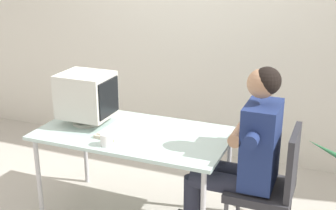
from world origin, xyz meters
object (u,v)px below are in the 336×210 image
at_px(keyboard, 120,127).
at_px(desk_mug, 107,139).
at_px(crt_monitor, 87,96).
at_px(office_chair, 271,183).
at_px(desk, 134,138).
at_px(person_seated, 243,152).

bearing_deg(keyboard, desk_mug, -79.56).
xyz_separation_m(keyboard, desk_mug, (0.06, -0.30, 0.03)).
distance_m(keyboard, desk_mug, 0.31).
xyz_separation_m(crt_monitor, keyboard, (0.29, -0.02, -0.21)).
relative_size(crt_monitor, office_chair, 0.44).
xyz_separation_m(crt_monitor, desk_mug, (0.34, -0.32, -0.18)).
xyz_separation_m(office_chair, desk_mug, (-1.11, -0.28, 0.25)).
height_order(desk, person_seated, person_seated).
xyz_separation_m(office_chair, person_seated, (-0.21, 0.00, 0.20)).
relative_size(crt_monitor, person_seated, 0.31).
distance_m(crt_monitor, person_seated, 1.27).
bearing_deg(person_seated, office_chair, -0.00).
height_order(keyboard, person_seated, person_seated).
height_order(crt_monitor, person_seated, person_seated).
relative_size(desk, crt_monitor, 3.55).
relative_size(office_chair, person_seated, 0.69).
bearing_deg(desk_mug, office_chair, 14.20).
relative_size(person_seated, desk_mug, 13.67).
bearing_deg(crt_monitor, keyboard, -3.36).
bearing_deg(office_chair, person_seated, 180.00).
bearing_deg(desk_mug, keyboard, 100.44).
height_order(desk, office_chair, office_chair).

